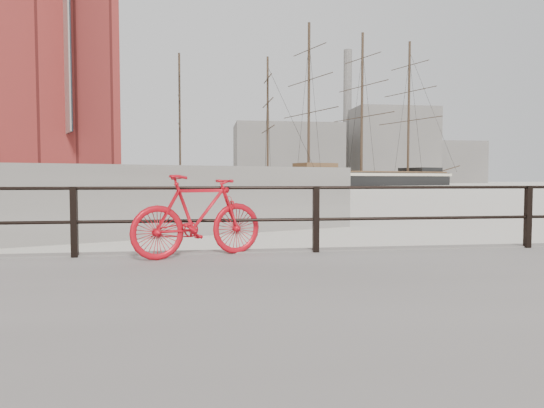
{
  "coord_description": "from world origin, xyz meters",
  "views": [
    {
      "loc": [
        -5.16,
        -7.29,
        1.47
      ],
      "look_at": [
        -3.94,
        1.5,
        1.0
      ],
      "focal_mm": 32.0,
      "sensor_mm": 36.0,
      "label": 1
    }
  ],
  "objects_px": {
    "schooner_left": "(21,188)",
    "barque_black": "(361,186)",
    "bicycle": "(199,216)",
    "schooner_mid": "(225,188)"
  },
  "relations": [
    {
      "from": "barque_black",
      "to": "schooner_left",
      "type": "distance_m",
      "value": 63.55
    },
    {
      "from": "schooner_mid",
      "to": "schooner_left",
      "type": "bearing_deg",
      "value": -177.18
    },
    {
      "from": "schooner_left",
      "to": "barque_black",
      "type": "bearing_deg",
      "value": 6.45
    },
    {
      "from": "barque_black",
      "to": "schooner_left",
      "type": "bearing_deg",
      "value": 177.49
    },
    {
      "from": "barque_black",
      "to": "bicycle",
      "type": "bearing_deg",
      "value": -130.97
    },
    {
      "from": "bicycle",
      "to": "schooner_mid",
      "type": "height_order",
      "value": "schooner_mid"
    },
    {
      "from": "bicycle",
      "to": "barque_black",
      "type": "height_order",
      "value": "barque_black"
    },
    {
      "from": "bicycle",
      "to": "schooner_left",
      "type": "distance_m",
      "value": 76.02
    },
    {
      "from": "bicycle",
      "to": "schooner_left",
      "type": "bearing_deg",
      "value": 89.28
    },
    {
      "from": "schooner_left",
      "to": "bicycle",
      "type": "bearing_deg",
      "value": -81.12
    }
  ]
}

